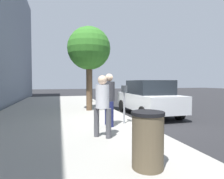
{
  "coord_description": "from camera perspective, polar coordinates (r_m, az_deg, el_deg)",
  "views": [
    {
      "loc": [
        -6.86,
        2.97,
        1.68
      ],
      "look_at": [
        -0.38,
        1.12,
        1.41
      ],
      "focal_mm": 29.73,
      "sensor_mm": 36.0,
      "label": 1
    }
  ],
  "objects": [
    {
      "name": "parking_meter",
      "position": [
        6.84,
        3.78,
        -2.04
      ],
      "size": [
        0.36,
        0.12,
        1.41
      ],
      "color": "gray",
      "rests_on": "sidewalk_slab"
    },
    {
      "name": "sidewalk_slab",
      "position": [
        7.04,
        -16.08,
        -10.99
      ],
      "size": [
        28.0,
        6.0,
        0.15
      ],
      "primitive_type": "cube",
      "color": "gray",
      "rests_on": "ground_plane"
    },
    {
      "name": "street_tree",
      "position": [
        10.31,
        -7.09,
        12.21
      ],
      "size": [
        2.31,
        2.31,
        4.51
      ],
      "color": "brown",
      "rests_on": "sidewalk_slab"
    },
    {
      "name": "pedestrian_bystander",
      "position": [
        5.12,
        -2.97,
        -3.65
      ],
      "size": [
        0.39,
        0.43,
        1.71
      ],
      "rotation": [
        0.0,
        0.0,
        -0.7
      ],
      "color": "#47474C",
      "rests_on": "sidewalk_slab"
    },
    {
      "name": "pedestrian_at_meter",
      "position": [
        6.48,
        -0.91,
        -1.68
      ],
      "size": [
        0.54,
        0.4,
        1.82
      ],
      "rotation": [
        0.0,
        0.0,
        -1.42
      ],
      "color": "#191E4C",
      "rests_on": "sidewalk_slab"
    },
    {
      "name": "trash_bin",
      "position": [
        3.46,
        10.92,
        -14.92
      ],
      "size": [
        0.59,
        0.59,
        1.01
      ],
      "color": "brown",
      "rests_on": "sidewalk_slab"
    },
    {
      "name": "ground_plane",
      "position": [
        7.66,
        7.39,
        -10.42
      ],
      "size": [
        80.0,
        80.0,
        0.0
      ],
      "primitive_type": "plane",
      "color": "#232326",
      "rests_on": "ground"
    },
    {
      "name": "parked_sedan_near",
      "position": [
        9.55,
        10.99,
        -2.48
      ],
      "size": [
        4.43,
        2.03,
        1.77
      ],
      "color": "silver",
      "rests_on": "ground_plane"
    },
    {
      "name": "traffic_signal",
      "position": [
        14.7,
        -5.9,
        5.75
      ],
      "size": [
        0.24,
        0.44,
        3.6
      ],
      "color": "black",
      "rests_on": "sidewalk_slab"
    }
  ]
}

